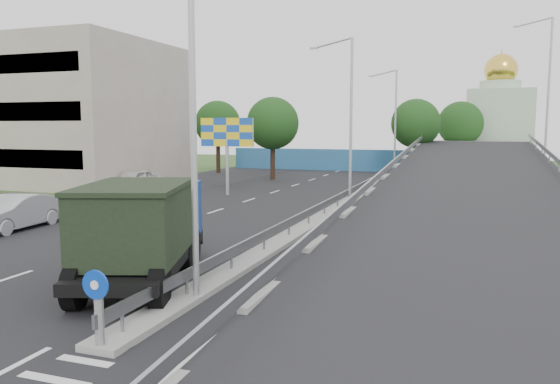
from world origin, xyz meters
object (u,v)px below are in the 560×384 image
at_px(lamp_post_mid, 348,111).
at_px(parked_car_b, 15,212).
at_px(parked_car_e, 134,180).
at_px(lamp_post_far, 394,117).
at_px(parked_car_c, 3,211).
at_px(parked_car_d, 93,198).
at_px(dump_truck, 144,226).
at_px(sign_bollard, 98,307).
at_px(billboard, 227,137).
at_px(church, 498,123).
at_px(lamp_post_near, 186,92).

bearing_deg(lamp_post_mid, parked_car_b, -134.57).
bearing_deg(parked_car_e, parked_car_b, -67.53).
xyz_separation_m(lamp_post_far, parked_car_c, (-14.01, -33.07, -4.99)).
height_order(lamp_post_far, parked_car_d, lamp_post_far).
relative_size(dump_truck, parked_car_c, 1.31).
relative_size(sign_bollard, parked_car_b, 0.33).
distance_m(sign_bollard, parked_car_e, 30.98).
xyz_separation_m(sign_bollard, dump_truck, (-2.27, 5.18, 0.74)).
distance_m(billboard, parked_car_e, 8.57).
xyz_separation_m(lamp_post_mid, lamp_post_far, (0.00, 20.00, 0.00)).
xyz_separation_m(lamp_post_mid, church, (9.89, 34.00, -0.50)).
bearing_deg(parked_car_d, church, 67.39).
bearing_deg(church, billboard, -120.70).
bearing_deg(sign_bollard, parked_car_b, 140.92).
xyz_separation_m(lamp_post_near, parked_car_d, (-13.85, 13.35, -5.11)).
bearing_deg(lamp_post_near, billboard, 112.49).
relative_size(lamp_post_far, billboard, 1.83).
height_order(lamp_post_far, dump_truck, lamp_post_far).
distance_m(billboard, parked_car_b, 16.14).
xyz_separation_m(lamp_post_near, church, (9.89, 54.00, -0.50)).
bearing_deg(dump_truck, parked_car_c, 135.73).
bearing_deg(billboard, dump_truck, -71.94).
distance_m(lamp_post_far, parked_car_c, 36.26).
distance_m(lamp_post_near, dump_truck, 4.88).
xyz_separation_m(parked_car_c, parked_car_e, (-2.98, 15.22, 0.01)).
height_order(lamp_post_far, parked_car_b, lamp_post_far).
bearing_deg(parked_car_d, dump_truck, -38.59).
height_order(billboard, parked_car_e, billboard).
bearing_deg(billboard, parked_car_e, 178.92).
distance_m(lamp_post_mid, parked_car_d, 16.19).
bearing_deg(parked_car_d, parked_car_b, -75.78).
xyz_separation_m(lamp_post_far, parked_car_b, (-13.09, -33.28, -4.97)).
relative_size(parked_car_b, parked_car_e, 1.05).
xyz_separation_m(sign_bollard, church, (10.00, 57.83, 4.28)).
bearing_deg(sign_bollard, lamp_post_mid, 89.74).
bearing_deg(parked_car_d, sign_bollard, -43.66).
bearing_deg(sign_bollard, church, 80.19).
bearing_deg(parked_car_e, lamp_post_near, -44.24).
bearing_deg(lamp_post_far, parked_car_d, -117.46).
relative_size(lamp_post_near, parked_car_d, 2.10).
height_order(sign_bollard, parked_car_b, sign_bollard).
distance_m(lamp_post_far, billboard, 20.24).
relative_size(lamp_post_mid, parked_car_e, 2.07).
bearing_deg(sign_bollard, parked_car_e, 123.03).
relative_size(lamp_post_near, lamp_post_mid, 1.00).
bearing_deg(parked_car_e, billboard, 7.18).
bearing_deg(billboard, sign_bollard, -70.79).
bearing_deg(billboard, parked_car_d, -118.73).
height_order(billboard, parked_car_b, billboard).
xyz_separation_m(sign_bollard, parked_car_c, (-13.90, 10.75, -0.21)).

